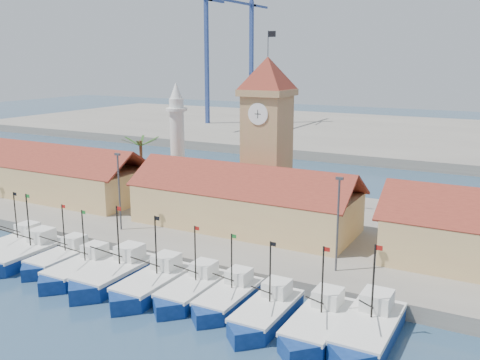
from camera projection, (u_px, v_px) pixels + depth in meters
The scene contains 22 objects.
ground at pixel (137, 304), 46.75m from camera, with size 400.00×400.00×0.00m, color #1E3D50.
quay at pixel (259, 223), 67.15m from camera, with size 140.00×32.00×1.50m, color gray.
terminal at pixel (404, 136), 140.81m from camera, with size 240.00×80.00×2.00m, color gray.
boat_0 at pixel (12, 247), 58.80m from camera, with size 3.44×9.43×7.13m.
boat_1 at pixel (24, 256), 55.97m from camera, with size 3.71×10.16×7.69m.
boat_2 at pixel (60, 260), 55.07m from camera, with size 3.28×8.98×6.79m.
boat_3 at pixel (79, 271), 52.19m from camera, with size 3.40×9.32×7.05m.
boat_4 at pixel (113, 276), 50.77m from camera, with size 3.80×10.42×7.88m.
boat_5 at pixel (151, 285), 48.65m from camera, with size 3.65×10.01×7.57m.
boat_6 at pixel (191, 291), 47.55m from camera, with size 3.36×9.22×6.97m.
boat_7 at pixel (227, 299), 46.09m from camera, with size 3.25×8.91×6.74m.
boat_8 at pixel (265, 314), 43.25m from camera, with size 3.42×9.38×7.10m.
boat_9 at pixel (317, 327), 41.21m from camera, with size 3.59×9.83×7.44m.
boat_10 at pixel (367, 333), 40.14m from camera, with size 3.85×10.55×7.98m.
hall_left at pixel (51, 178), 77.85m from camera, with size 31.20×10.13×7.61m.
hall_center at pixel (244, 206), 63.00m from camera, with size 27.04×10.13×7.61m.
clock_tower at pixel (267, 133), 66.36m from camera, with size 5.80×5.80×22.70m.
minaret at pixel (177, 140), 75.54m from camera, with size 3.00×3.00×16.30m.
palm_tree at pixel (141, 163), 76.92m from camera, with size 5.60×5.03×8.39m.
lamp_posts at pixel (212, 202), 55.36m from camera, with size 80.70×0.25×9.03m.
crane_blue_far at pixel (203, 38), 152.46m from camera, with size 1.00×37.56×43.35m.
crane_blue_near at pixel (250, 44), 153.58m from camera, with size 1.00×29.38×41.77m.
Camera 1 is at (28.48, -33.64, 21.01)m, focal length 40.00 mm.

